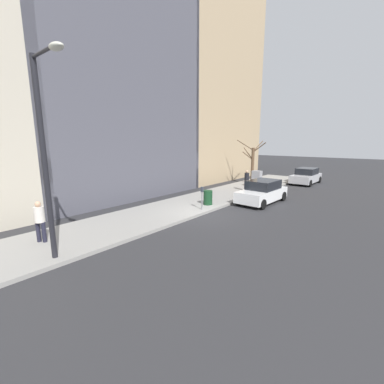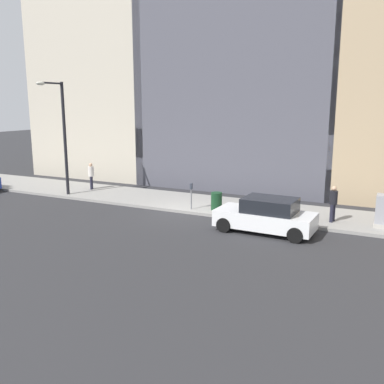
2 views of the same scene
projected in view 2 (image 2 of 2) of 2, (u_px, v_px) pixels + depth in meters
ground_plane at (181, 213)px, 21.66m from camera, size 120.00×120.00×0.00m
sidewalk at (198, 204)px, 23.40m from camera, size 4.00×36.00×0.15m
parked_car_white at (266, 216)px, 18.35m from camera, size 2.05×4.26×1.52m
parking_meter at (191, 193)px, 21.70m from camera, size 0.14×0.10×1.35m
utility_box at (382, 211)px, 18.65m from camera, size 0.83×0.61×1.43m
streetlamp at (61, 129)px, 24.46m from camera, size 1.97×0.32×6.50m
trash_bin at (216, 201)px, 21.65m from camera, size 0.56×0.56×0.90m
pedestrian_near_meter at (333, 202)px, 19.39m from camera, size 0.40×0.36×1.66m
pedestrian_midblock at (91, 174)px, 26.79m from camera, size 0.36×0.36×1.66m
office_tower_right at (121, 50)px, 33.58m from camera, size 10.06×10.06×19.06m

